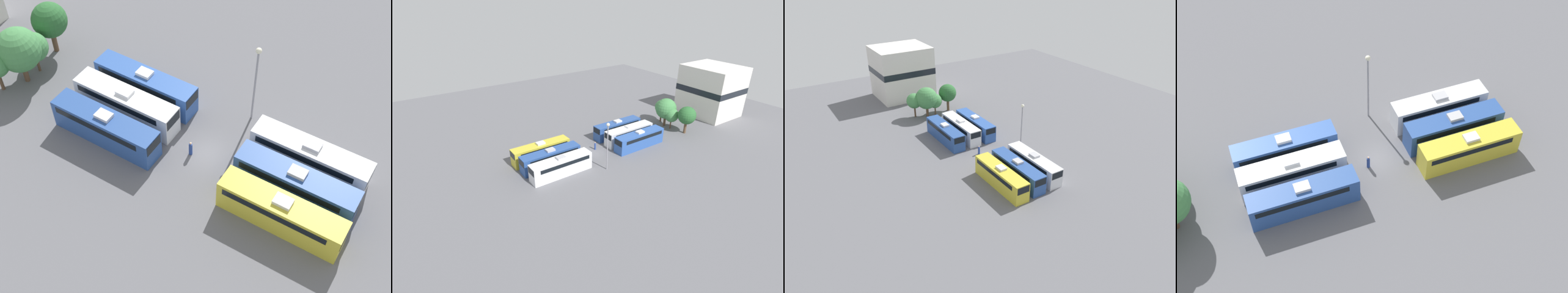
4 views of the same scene
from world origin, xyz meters
TOP-DOWN VIEW (x-y plane):
  - ground_plane at (0.00, 0.00)m, footprint 117.10×117.10m
  - bus_0 at (-3.54, -9.56)m, footprint 2.54×11.55m
  - bus_1 at (-0.07, -9.33)m, footprint 2.54×11.55m
  - bus_2 at (3.49, -9.16)m, footprint 2.54×11.55m
  - bus_3 at (-3.57, 9.48)m, footprint 2.54×11.55m
  - bus_4 at (0.09, 9.67)m, footprint 2.54×11.55m
  - bus_5 at (3.45, 9.60)m, footprint 2.54×11.55m
  - worker_person at (-0.83, 1.32)m, footprint 0.36×0.36m
  - light_pole at (6.69, -1.46)m, footprint 0.60×0.60m
  - tree_0 at (-3.78, 23.65)m, footprint 3.39×3.39m
  - tree_1 at (-1.35, 22.36)m, footprint 4.86×4.86m
  - tree_2 at (0.59, 22.31)m, footprint 3.26×3.26m
  - tree_3 at (4.26, 23.03)m, footprint 4.04×4.04m
  - depot_building at (-0.65, 37.89)m, footprint 13.16×11.38m

SIDE VIEW (x-z plane):
  - ground_plane at x=0.00m, z-range 0.00..0.00m
  - worker_person at x=-0.83m, z-range -0.06..1.63m
  - bus_0 at x=-3.54m, z-range -0.01..3.63m
  - bus_1 at x=-0.07m, z-range -0.01..3.63m
  - bus_2 at x=3.49m, z-range -0.01..3.63m
  - bus_3 at x=-3.57m, z-range -0.01..3.63m
  - bus_4 at x=0.09m, z-range -0.01..3.63m
  - bus_5 at x=3.45m, z-range -0.01..3.63m
  - tree_2 at x=0.59m, z-range 0.85..5.83m
  - tree_0 at x=-3.78m, z-range 1.04..6.55m
  - tree_3 at x=4.26m, z-range 1.10..7.44m
  - tree_1 at x=-1.35m, z-range 0.95..7.74m
  - light_pole at x=6.69m, z-range 1.50..10.75m
  - depot_building at x=-0.65m, z-range 0.07..12.62m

